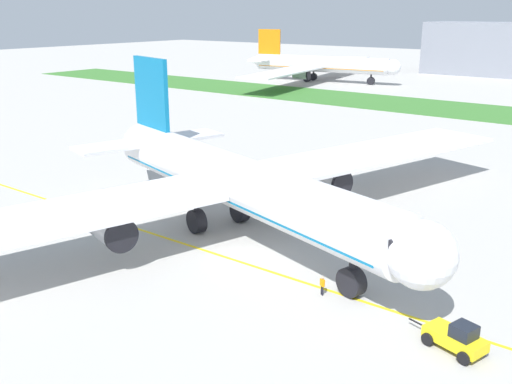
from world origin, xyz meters
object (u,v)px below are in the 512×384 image
Objects in this scene: airliner_foreground at (232,181)px; pushback_tug at (457,338)px; parked_airliner_far_left at (318,64)px; ground_crew_wingwalker_port at (322,284)px.

airliner_foreground is 26.93m from pushback_tug.
pushback_tug is at bearing -55.01° from parked_airliner_far_left.
airliner_foreground is at bearing -62.08° from parked_airliner_far_left.
airliner_foreground is at bearing 157.20° from ground_crew_wingwalker_port.
airliner_foreground is 13.61× the size of pushback_tug.
parked_airliner_far_left reaches higher than pushback_tug.
pushback_tug is 3.64× the size of ground_crew_wingwalker_port.
parked_airliner_far_left is at bearing 124.99° from pushback_tug.
airliner_foreground reaches higher than pushback_tug.
pushback_tug is 11.38m from ground_crew_wingwalker_port.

